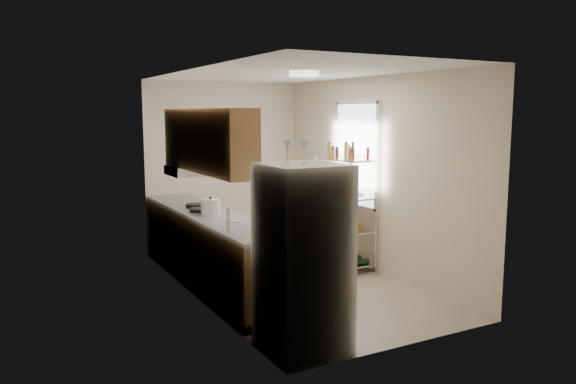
% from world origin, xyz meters
% --- Properties ---
extents(room, '(2.52, 4.42, 2.62)m').
position_xyz_m(room, '(0.00, 0.00, 1.30)').
color(room, '#AFA08E').
rests_on(room, ground).
extents(counter_run, '(0.63, 3.51, 0.90)m').
position_xyz_m(counter_run, '(-0.92, 0.44, 0.45)').
color(counter_run, '#B07C4B').
rests_on(counter_run, ground).
extents(upper_cabinets, '(0.33, 2.20, 0.72)m').
position_xyz_m(upper_cabinets, '(-1.05, 0.10, 1.81)').
color(upper_cabinets, '#B07C4B').
rests_on(upper_cabinets, room).
extents(range_hood, '(0.50, 0.60, 0.12)m').
position_xyz_m(range_hood, '(-1.00, 0.90, 1.39)').
color(range_hood, '#B7BABC').
rests_on(range_hood, room).
extents(window, '(0.06, 1.00, 1.46)m').
position_xyz_m(window, '(1.23, 0.35, 1.55)').
color(window, white).
rests_on(window, room).
extents(bakers_rack, '(0.45, 0.90, 1.73)m').
position_xyz_m(bakers_rack, '(1.00, 0.30, 1.11)').
color(bakers_rack, silver).
rests_on(bakers_rack, ground).
extents(ceiling_dome, '(0.34, 0.34, 0.05)m').
position_xyz_m(ceiling_dome, '(0.00, -0.30, 2.57)').
color(ceiling_dome, white).
rests_on(ceiling_dome, room).
extents(refrigerator, '(0.69, 0.69, 1.68)m').
position_xyz_m(refrigerator, '(-0.87, -1.80, 0.84)').
color(refrigerator, white).
rests_on(refrigerator, ground).
extents(wine_glass_a, '(0.07, 0.07, 0.20)m').
position_xyz_m(wine_glass_a, '(-0.97, -1.69, 1.79)').
color(wine_glass_a, silver).
rests_on(wine_glass_a, refrigerator).
extents(wine_glass_b, '(0.07, 0.07, 0.20)m').
position_xyz_m(wine_glass_b, '(-0.86, -1.80, 1.78)').
color(wine_glass_b, silver).
rests_on(wine_glass_b, refrigerator).
extents(rice_cooker, '(0.23, 0.23, 0.19)m').
position_xyz_m(rice_cooker, '(-0.94, 0.33, 0.99)').
color(rice_cooker, white).
rests_on(rice_cooker, counter_run).
extents(frying_pan_large, '(0.31, 0.31, 0.04)m').
position_xyz_m(frying_pan_large, '(-0.98, 0.59, 0.92)').
color(frying_pan_large, black).
rests_on(frying_pan_large, counter_run).
extents(frying_pan_small, '(0.32, 0.32, 0.05)m').
position_xyz_m(frying_pan_small, '(-0.93, 0.90, 0.92)').
color(frying_pan_small, black).
rests_on(frying_pan_small, counter_run).
extents(cutting_board, '(0.36, 0.44, 0.03)m').
position_xyz_m(cutting_board, '(1.02, 0.33, 1.02)').
color(cutting_board, tan).
rests_on(cutting_board, bakers_rack).
extents(espresso_machine, '(0.17, 0.24, 0.26)m').
position_xyz_m(espresso_machine, '(1.10, 0.52, 1.14)').
color(espresso_machine, black).
rests_on(espresso_machine, bakers_rack).
extents(storage_bag, '(0.13, 0.17, 0.17)m').
position_xyz_m(storage_bag, '(1.02, 0.54, 0.65)').
color(storage_bag, '#A81F14').
rests_on(storage_bag, bakers_rack).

